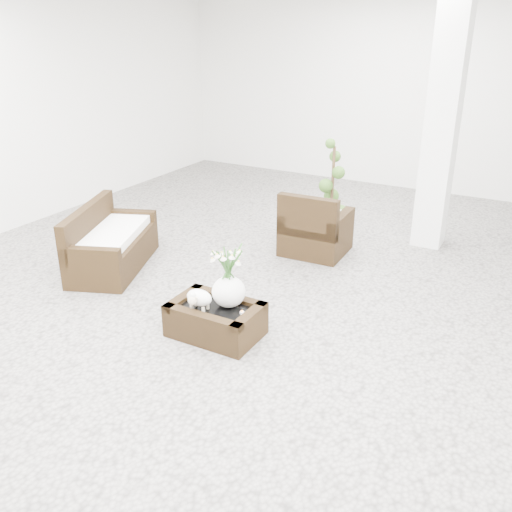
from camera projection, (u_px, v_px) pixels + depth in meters
The scene contains 9 objects.
ground at pixel (260, 303), 6.41m from camera, with size 11.00×11.00×0.00m, color gray.
column at pixel (443, 120), 7.44m from camera, with size 0.40×0.40×3.50m, color white.
coffee_table at pixel (216, 321), 5.72m from camera, with size 0.90×0.60×0.31m, color black.
sheep_figurine at pixel (199, 299), 5.59m from camera, with size 0.28×0.23×0.21m, color white.
planter_narcissus at pixel (228, 270), 5.54m from camera, with size 0.44×0.44×0.80m, color white, non-canonical shape.
tealight at pixel (242, 312), 5.53m from camera, with size 0.04×0.04×0.03m, color white.
armchair at pixel (316, 222), 7.65m from camera, with size 0.83×0.79×0.88m, color black.
loveseat at pixel (112, 238), 7.19m from camera, with size 1.52×0.73×0.81m, color black.
topiary at pixel (332, 186), 8.43m from camera, with size 0.36×0.36×1.35m, color #2F511A, non-canonical shape.
Camera 1 is at (2.75, -4.99, 3.00)m, focal length 39.58 mm.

